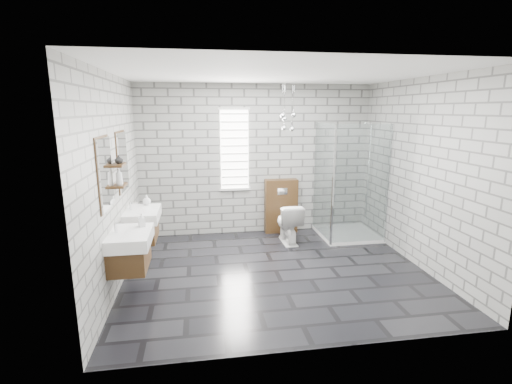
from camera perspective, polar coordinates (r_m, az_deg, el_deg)
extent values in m
cube|color=black|center=(5.43, 3.08, -12.09)|extent=(4.20, 3.60, 0.02)
cube|color=white|center=(4.95, 3.47, 17.85)|extent=(4.20, 3.60, 0.02)
cube|color=#9A9A95|center=(6.77, 0.05, 4.91)|extent=(4.20, 0.02, 2.70)
cube|color=#9A9A95|center=(3.31, 9.83, -3.43)|extent=(4.20, 0.02, 2.70)
cube|color=#9A9A95|center=(5.02, -21.01, 1.37)|extent=(0.02, 3.60, 2.70)
cube|color=#9A9A95|center=(5.83, 24.01, 2.57)|extent=(0.02, 3.60, 2.70)
cube|color=#472E15|center=(4.71, -18.86, -9.32)|extent=(0.42, 0.62, 0.30)
cube|color=silver|center=(4.67, -16.45, -8.96)|extent=(0.02, 0.35, 0.01)
cube|color=white|center=(4.63, -18.75, -6.73)|extent=(0.47, 0.70, 0.15)
cylinder|color=silver|center=(4.62, -20.77, -5.17)|extent=(0.04, 0.04, 0.12)
cylinder|color=silver|center=(4.60, -20.21, -4.56)|extent=(0.10, 0.02, 0.02)
cube|color=white|center=(4.49, -22.18, 2.64)|extent=(0.03, 0.55, 0.80)
cube|color=#472E15|center=(4.49, -22.33, 2.63)|extent=(0.01, 0.59, 0.84)
cube|color=#472E15|center=(5.65, -17.16, -5.56)|extent=(0.42, 0.62, 0.30)
cube|color=silver|center=(5.61, -15.16, -5.23)|extent=(0.02, 0.35, 0.01)
cube|color=white|center=(5.58, -17.06, -3.36)|extent=(0.47, 0.70, 0.15)
cylinder|color=silver|center=(5.57, -18.72, -2.06)|extent=(0.04, 0.04, 0.12)
cylinder|color=silver|center=(5.55, -18.25, -1.54)|extent=(0.10, 0.02, 0.02)
cube|color=white|center=(5.46, -19.84, 4.44)|extent=(0.03, 0.55, 0.80)
cube|color=#472E15|center=(5.46, -19.96, 4.43)|extent=(0.01, 0.59, 0.84)
cube|color=#472E15|center=(4.96, -20.20, 0.96)|extent=(0.14, 0.30, 0.03)
cube|color=#472E15|center=(4.92, -20.43, 3.92)|extent=(0.14, 0.30, 0.03)
cube|color=white|center=(6.67, -3.33, 6.51)|extent=(0.50, 0.02, 1.40)
cube|color=silver|center=(6.62, -3.40, 12.70)|extent=(0.56, 0.04, 0.04)
cube|color=silver|center=(6.77, -3.24, 0.43)|extent=(0.56, 0.04, 0.04)
cube|color=silver|center=(6.75, -3.24, 1.16)|extent=(0.48, 0.01, 0.02)
cube|color=silver|center=(6.72, -3.26, 2.33)|extent=(0.48, 0.01, 0.02)
cube|color=silver|center=(6.70, -3.27, 3.51)|extent=(0.48, 0.01, 0.02)
cube|color=silver|center=(6.68, -3.29, 4.70)|extent=(0.48, 0.01, 0.02)
cube|color=silver|center=(6.66, -3.30, 5.89)|extent=(0.48, 0.01, 0.02)
cube|color=silver|center=(6.65, -3.32, 7.09)|extent=(0.48, 0.01, 0.02)
cube|color=silver|center=(6.64, -3.34, 8.29)|extent=(0.48, 0.01, 0.02)
cube|color=silver|center=(6.63, -3.35, 9.50)|extent=(0.48, 0.01, 0.02)
cube|color=silver|center=(6.62, -3.37, 10.71)|extent=(0.48, 0.01, 0.03)
cube|color=silver|center=(6.62, -3.38, 11.92)|extent=(0.48, 0.01, 0.03)
cube|color=#472E15|center=(6.92, 3.86, -2.14)|extent=(0.60, 0.20, 1.00)
cube|color=silver|center=(6.75, 4.10, 0.10)|extent=(0.18, 0.01, 0.12)
cube|color=white|center=(7.03, 13.79, -6.24)|extent=(1.00, 1.00, 0.06)
cube|color=silver|center=(6.34, 15.95, 0.96)|extent=(1.00, 0.01, 2.00)
cube|color=silver|center=(6.60, 10.31, 1.69)|extent=(0.01, 1.00, 2.00)
cube|color=silver|center=(6.15, 11.79, 0.84)|extent=(0.03, 0.03, 2.00)
cube|color=silver|center=(6.55, 19.76, 1.07)|extent=(0.03, 0.03, 2.00)
cylinder|color=silver|center=(7.13, 16.90, 2.72)|extent=(0.02, 0.02, 1.80)
cylinder|color=silver|center=(7.00, 16.79, 10.14)|extent=(0.14, 0.14, 0.02)
sphere|color=silver|center=(6.26, 4.09, 11.65)|extent=(0.09, 0.09, 0.09)
cylinder|color=silver|center=(6.26, 4.13, 14.35)|extent=(0.01, 0.01, 0.50)
sphere|color=silver|center=(6.38, 5.55, 9.63)|extent=(0.09, 0.09, 0.09)
cylinder|color=silver|center=(6.37, 5.63, 13.28)|extent=(0.01, 0.01, 0.72)
sphere|color=silver|center=(6.42, 4.40, 11.13)|extent=(0.09, 0.09, 0.09)
cylinder|color=silver|center=(6.42, 4.45, 14.03)|extent=(0.01, 0.01, 0.56)
sphere|color=silver|center=(6.39, 4.31, 9.80)|extent=(0.09, 0.09, 0.09)
cylinder|color=silver|center=(6.38, 4.37, 13.38)|extent=(0.01, 0.01, 0.71)
sphere|color=silver|center=(6.41, 5.80, 11.72)|extent=(0.09, 0.09, 0.09)
cylinder|color=silver|center=(6.42, 5.86, 14.31)|extent=(0.01, 0.01, 0.49)
imported|color=white|center=(6.42, 4.96, -4.74)|extent=(0.41, 0.69, 0.69)
imported|color=#B2B2B2|center=(4.75, -17.19, -4.13)|extent=(0.10, 0.10, 0.17)
imported|color=#B2B2B2|center=(5.81, -16.48, -1.16)|extent=(0.12, 0.12, 0.15)
imported|color=#B2B2B2|center=(4.88, -20.33, 2.26)|extent=(0.09, 0.09, 0.22)
imported|color=#B2B2B2|center=(4.92, -20.36, 4.72)|extent=(0.10, 0.10, 0.11)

